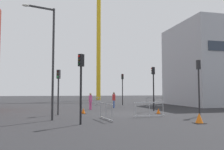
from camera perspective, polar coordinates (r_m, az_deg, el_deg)
ground at (r=20.03m, az=3.32°, el=-9.23°), size 160.00×160.00×0.00m
office_block at (r=35.19m, az=23.49°, el=2.15°), size 10.80×10.21×10.77m
construction_crane at (r=52.66m, az=-2.54°, el=12.08°), size 20.61×4.54×24.27m
streetlamp_tall at (r=15.82m, az=-14.87°, el=5.23°), size 1.99×0.75×7.29m
traffic_light_median at (r=22.90m, az=9.94°, el=-1.54°), size 0.39×0.35×4.16m
traffic_light_corner at (r=19.15m, az=-12.79°, el=-2.18°), size 0.32×0.39×3.55m
traffic_light_verge at (r=13.47m, az=-7.51°, el=-0.46°), size 0.37×0.36×3.96m
traffic_light_far at (r=18.88m, az=20.13°, el=-0.80°), size 0.28×0.39×4.20m
traffic_light_near at (r=31.94m, az=2.54°, el=-2.24°), size 0.26×0.38×4.18m
pedestrian_walking at (r=23.92m, az=-5.22°, el=-6.03°), size 0.34×0.34×1.67m
pedestrian_waiting at (r=26.39m, az=0.45°, el=-5.74°), size 0.34×0.34×1.75m
safety_barrier_right_run at (r=32.58m, az=-3.51°, el=-6.20°), size 0.29×2.45×1.08m
safety_barrier_rear at (r=15.38m, az=-1.46°, el=-8.73°), size 0.35×2.55×1.08m
safety_barrier_front at (r=29.14m, az=10.18°, el=-6.41°), size 2.30×0.12×1.08m
safety_barrier_left_run at (r=17.37m, az=9.03°, el=-8.14°), size 2.42×0.23×1.08m
traffic_cone_on_verge at (r=19.84m, az=-6.91°, el=-8.64°), size 0.47×0.47×0.47m
traffic_cone_by_barrier at (r=14.73m, az=20.26°, el=-9.81°), size 0.60×0.60×0.61m
traffic_cone_orange at (r=19.93m, az=11.11°, el=-8.60°), size 0.45×0.45×0.45m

